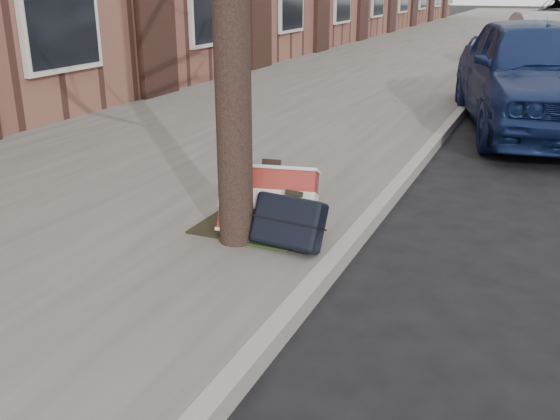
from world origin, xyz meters
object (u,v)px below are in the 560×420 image
at_px(suitcase_navy, 289,221).
at_px(car_near_mid, 551,45).
at_px(suitcase_red, 269,201).
at_px(car_near_front, 537,73).

distance_m(suitcase_navy, car_near_mid, 11.26).
bearing_deg(suitcase_navy, suitcase_red, 151.14).
relative_size(suitcase_navy, car_near_front, 0.11).
bearing_deg(suitcase_red, car_near_mid, 70.16).
xyz_separation_m(suitcase_navy, car_near_front, (1.37, 5.38, 0.45)).
relative_size(suitcase_navy, car_near_mid, 0.13).
xyz_separation_m(car_near_front, car_near_mid, (0.06, 5.78, -0.11)).
relative_size(suitcase_red, car_near_mid, 0.17).
bearing_deg(car_near_front, suitcase_red, -121.12).
bearing_deg(car_near_mid, suitcase_red, -113.38).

